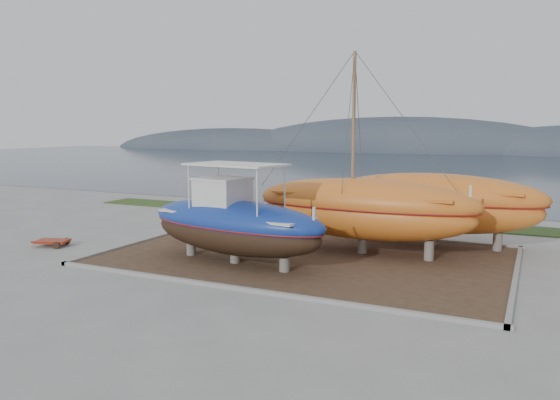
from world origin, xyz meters
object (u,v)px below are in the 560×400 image
at_px(blue_caique, 235,213).
at_px(orange_bare_hull, 433,210).
at_px(red_trailer, 53,243).
at_px(white_dinghy, 207,232).
at_px(orange_sailboat, 364,154).

distance_m(blue_caique, orange_bare_hull, 10.64).
height_order(orange_bare_hull, red_trailer, orange_bare_hull).
bearing_deg(white_dinghy, red_trailer, -144.40).
height_order(orange_sailboat, red_trailer, orange_sailboat).
relative_size(white_dinghy, orange_sailboat, 0.35).
xyz_separation_m(white_dinghy, orange_bare_hull, (10.76, 4.65, 1.21)).
bearing_deg(orange_sailboat, blue_caique, -134.79).
bearing_deg(orange_bare_hull, orange_sailboat, -125.48).
xyz_separation_m(blue_caique, red_trailer, (-10.32, -0.88, -2.12)).
bearing_deg(blue_caique, orange_sailboat, 51.97).
bearing_deg(blue_caique, red_trailer, -166.13).
bearing_deg(white_dinghy, orange_sailboat, 14.11).
distance_m(blue_caique, red_trailer, 10.57).
relative_size(blue_caique, red_trailer, 3.94).
relative_size(orange_sailboat, orange_bare_hull, 1.00).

